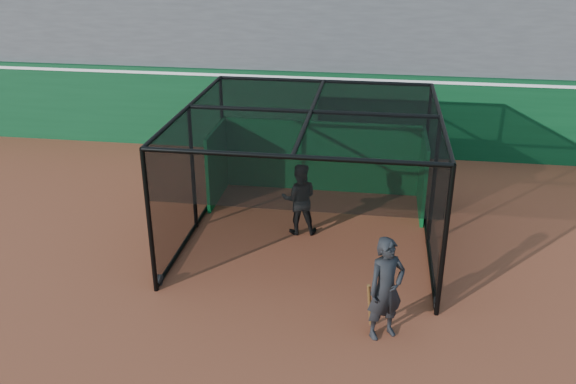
# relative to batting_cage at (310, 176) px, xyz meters

# --- Properties ---
(ground) EXTENTS (120.00, 120.00, 0.00)m
(ground) POSITION_rel_batting_cage_xyz_m (-0.77, -2.82, -1.46)
(ground) COLOR brown
(ground) RESTS_ON ground
(outfield_wall) EXTENTS (50.00, 0.50, 2.50)m
(outfield_wall) POSITION_rel_batting_cage_xyz_m (-0.77, 5.68, -0.17)
(outfield_wall) COLOR #0A3B1C
(outfield_wall) RESTS_ON ground
(batting_cage) EXTENTS (5.43, 5.59, 2.92)m
(batting_cage) POSITION_rel_batting_cage_xyz_m (0.00, 0.00, 0.00)
(batting_cage) COLOR black
(batting_cage) RESTS_ON ground
(batter) EXTENTS (0.90, 0.75, 1.68)m
(batter) POSITION_rel_batting_cage_xyz_m (-0.24, 0.09, -0.62)
(batter) COLOR black
(batter) RESTS_ON ground
(on_deck_player) EXTENTS (0.82, 0.74, 1.87)m
(on_deck_player) POSITION_rel_batting_cage_xyz_m (1.70, -3.52, -0.52)
(on_deck_player) COLOR black
(on_deck_player) RESTS_ON ground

